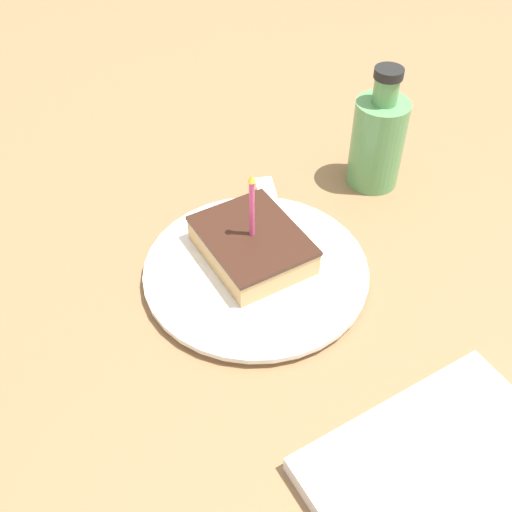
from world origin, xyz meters
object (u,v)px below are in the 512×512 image
object	(u,v)px
fork	(274,217)
bottle	(378,139)
cake_slice	(255,243)
plate	(256,271)
marble_board	(467,504)

from	to	relation	value
fork	bottle	size ratio (longest dim) A/B	1.09
cake_slice	fork	bearing A→B (deg)	39.15
bottle	fork	bearing A→B (deg)	-174.34
plate	marble_board	distance (m)	0.34
cake_slice	bottle	distance (m)	0.24
bottle	marble_board	size ratio (longest dim) A/B	0.73
cake_slice	fork	distance (m)	0.07
marble_board	cake_slice	bearing A→B (deg)	91.07
plate	fork	xyz separation A→B (m)	(0.06, 0.06, 0.01)
plate	cake_slice	size ratio (longest dim) A/B	1.98
cake_slice	marble_board	distance (m)	0.36
cake_slice	marble_board	size ratio (longest dim) A/B	0.58
cake_slice	fork	size ratio (longest dim) A/B	0.72
cake_slice	bottle	world-z (taller)	bottle
plate	bottle	bearing A→B (deg)	18.61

